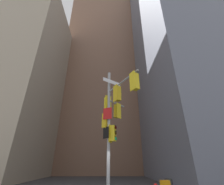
# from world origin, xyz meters

# --- Properties ---
(building_tower_left) EXTENTS (13.74, 13.74, 28.64)m
(building_tower_left) POSITION_xyz_m (-15.71, 11.41, 14.32)
(building_tower_left) COLOR tan
(building_tower_left) RESTS_ON ground
(building_tower_right) EXTENTS (17.72, 17.72, 47.18)m
(building_tower_right) POSITION_xyz_m (14.43, 9.44, 23.59)
(building_tower_right) COLOR slate
(building_tower_right) RESTS_ON ground
(building_mid_block) EXTENTS (16.17, 16.17, 49.35)m
(building_mid_block) POSITION_xyz_m (-1.86, 24.59, 24.67)
(building_mid_block) COLOR brown
(building_mid_block) RESTS_ON ground
(signal_pole_assembly) EXTENTS (2.24, 4.38, 8.29)m
(signal_pole_assembly) POSITION_xyz_m (0.31, -0.34, 4.92)
(signal_pole_assembly) COLOR #9EA0A3
(signal_pole_assembly) RESTS_ON ground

